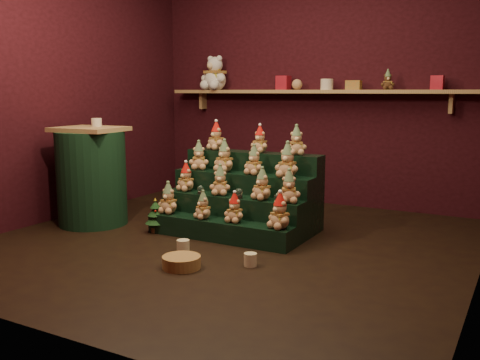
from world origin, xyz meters
The scene contains 40 objects.
ground centered at (0.00, 0.00, 0.00)m, with size 4.00×4.00×0.00m, color black.
back_wall centered at (0.00, 2.05, 1.40)m, with size 4.00×0.10×2.80m, color black.
front_wall centered at (0.00, -2.05, 1.40)m, with size 4.00×0.10×2.80m, color black.
left_wall centered at (-2.05, 0.00, 1.40)m, with size 0.10×4.00×2.80m, color black.
back_shelf centered at (0.00, 1.87, 1.29)m, with size 3.60×0.26×0.24m.
riser_tier_front centered at (-0.12, 0.04, 0.09)m, with size 1.40×0.22×0.18m, color black.
riser_tier_midfront centered at (-0.12, 0.26, 0.18)m, with size 1.40×0.22×0.36m, color black.
riser_tier_midback centered at (-0.12, 0.48, 0.27)m, with size 1.40×0.22×0.54m, color black.
riser_tier_back centered at (-0.12, 0.70, 0.36)m, with size 1.40×0.22×0.72m, color black.
teddy_0 centered at (-0.67, 0.05, 0.32)m, with size 0.21×0.18×0.29m, color tan, non-canonical shape.
teddy_1 centered at (-0.27, 0.02, 0.30)m, with size 0.18×0.16×0.25m, color tan, non-canonical shape.
teddy_2 centered at (0.04, 0.04, 0.31)m, with size 0.18×0.16×0.26m, color tan, non-canonical shape.
teddy_3 centered at (0.47, 0.04, 0.33)m, with size 0.21×0.19×0.30m, color tan, non-canonical shape.
teddy_4 centered at (-0.62, 0.27, 0.49)m, with size 0.19×0.17×0.27m, color tan, non-canonical shape.
teddy_5 centered at (-0.23, 0.26, 0.50)m, with size 0.20×0.18×0.27m, color tan, non-canonical shape.
teddy_6 centered at (0.20, 0.25, 0.50)m, with size 0.20×0.18×0.28m, color tan, non-canonical shape.
teddy_7 centered at (0.46, 0.25, 0.50)m, with size 0.20×0.18×0.28m, color tan, non-canonical shape.
teddy_8 centered at (-0.62, 0.49, 0.68)m, with size 0.20×0.18×0.28m, color tan, non-canonical shape.
teddy_9 centered at (-0.32, 0.48, 0.69)m, with size 0.21×0.19×0.30m, color tan, non-canonical shape.
teddy_10 centered at (0.01, 0.46, 0.68)m, with size 0.19×0.17×0.27m, color tan, non-canonical shape.
teddy_11 centered at (0.35, 0.46, 0.70)m, with size 0.22×0.20×0.31m, color tan, non-canonical shape.
teddy_12 centered at (-0.54, 0.70, 0.86)m, with size 0.20×0.18×0.28m, color tan, non-canonical shape.
teddy_13 centered at (-0.05, 0.69, 0.85)m, with size 0.18×0.16×0.25m, color tan, non-canonical shape.
teddy_14 centered at (0.33, 0.69, 0.85)m, with size 0.19×0.17×0.27m, color tan, non-canonical shape.
snow_globe_a centered at (-0.41, 0.20, 0.40)m, with size 0.06×0.06×0.08m.
snow_globe_b centered at (0.00, 0.20, 0.41)m, with size 0.07×0.07×0.09m.
snow_globe_c centered at (0.38, 0.20, 0.40)m, with size 0.06×0.06×0.08m.
side_table centered at (-1.51, -0.07, 0.48)m, with size 0.67×0.67×0.96m.
table_ornament centered at (-1.51, 0.03, 1.00)m, with size 0.10×0.10×0.08m, color beige.
mini_christmas_tree centered at (-0.77, -0.03, 0.16)m, with size 0.19×0.19×0.33m.
mug_left centered at (-0.18, -0.43, 0.05)m, with size 0.11×0.11×0.11m, color beige.
mug_right centered at (0.46, -0.46, 0.05)m, with size 0.10×0.10×0.10m, color beige.
wicker_basket centered at (0.03, -0.75, 0.05)m, with size 0.29×0.29×0.09m, color #A77F43.
white_bear centered at (-1.26, 1.84, 1.58)m, with size 0.37×0.34×0.52m, color white, non-canonical shape.
brown_bear centered at (0.87, 1.84, 1.42)m, with size 0.14×0.13×0.20m, color #483018, non-canonical shape.
gift_tin_red_a centered at (-0.33, 1.85, 1.40)m, with size 0.14×0.14×0.16m, color #AF1B2B.
gift_tin_cream centered at (0.20, 1.85, 1.38)m, with size 0.14×0.14×0.12m, color beige.
gift_tin_red_b centered at (1.37, 1.85, 1.39)m, with size 0.12×0.12×0.14m, color #AF1B2B.
shelf_plush_ball centered at (-0.16, 1.85, 1.38)m, with size 0.12×0.12×0.12m, color tan.
scarf_gift_box centered at (0.50, 1.85, 1.37)m, with size 0.16×0.10×0.10m, color #D2601D.
Camera 1 is at (2.27, -3.89, 1.31)m, focal length 40.00 mm.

